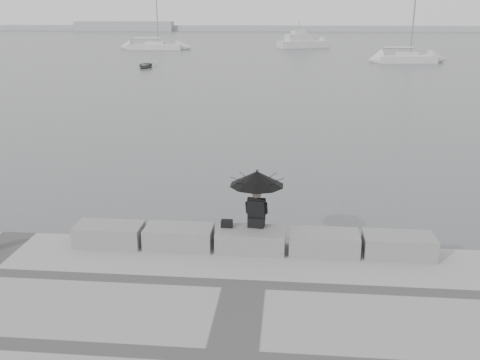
# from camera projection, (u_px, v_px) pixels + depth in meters

# --- Properties ---
(ground) EXTENTS (360.00, 360.00, 0.00)m
(ground) POSITION_uv_depth(u_px,v_px,m) (252.00, 260.00, 13.15)
(ground) COLOR #494C4E
(ground) RESTS_ON ground
(stone_block_far_left) EXTENTS (1.60, 0.80, 0.50)m
(stone_block_far_left) POSITION_uv_depth(u_px,v_px,m) (109.00, 234.00, 12.81)
(stone_block_far_left) COLOR slate
(stone_block_far_left) RESTS_ON promenade
(stone_block_left) EXTENTS (1.60, 0.80, 0.50)m
(stone_block_left) POSITION_uv_depth(u_px,v_px,m) (179.00, 237.00, 12.65)
(stone_block_left) COLOR slate
(stone_block_left) RESTS_ON promenade
(stone_block_centre) EXTENTS (1.60, 0.80, 0.50)m
(stone_block_centre) POSITION_uv_depth(u_px,v_px,m) (250.00, 240.00, 12.50)
(stone_block_centre) COLOR slate
(stone_block_centre) RESTS_ON promenade
(stone_block_right) EXTENTS (1.60, 0.80, 0.50)m
(stone_block_right) POSITION_uv_depth(u_px,v_px,m) (324.00, 243.00, 12.35)
(stone_block_right) COLOR slate
(stone_block_right) RESTS_ON promenade
(stone_block_far_right) EXTENTS (1.60, 0.80, 0.50)m
(stone_block_far_right) POSITION_uv_depth(u_px,v_px,m) (399.00, 246.00, 12.19)
(stone_block_far_right) COLOR slate
(stone_block_far_right) RESTS_ON promenade
(seated_person) EXTENTS (1.28, 1.28, 1.39)m
(seated_person) POSITION_uv_depth(u_px,v_px,m) (257.00, 185.00, 12.36)
(seated_person) COLOR black
(seated_person) RESTS_ON stone_block_centre
(bag) EXTENTS (0.27, 0.16, 0.18)m
(bag) POSITION_uv_depth(u_px,v_px,m) (227.00, 224.00, 12.57)
(bag) COLOR black
(bag) RESTS_ON stone_block_centre
(distant_landmass) EXTENTS (180.00, 8.00, 2.80)m
(distant_landmass) POSITION_uv_depth(u_px,v_px,m) (263.00, 28.00, 160.22)
(distant_landmass) COLOR #9FA1A4
(distant_landmass) RESTS_ON ground
(sailboat_left) EXTENTS (8.52, 2.41, 12.90)m
(sailboat_left) POSITION_uv_depth(u_px,v_px,m) (155.00, 46.00, 84.27)
(sailboat_left) COLOR silver
(sailboat_left) RESTS_ON ground
(sailboat_right) EXTENTS (6.96, 3.21, 12.90)m
(sailboat_right) POSITION_uv_depth(u_px,v_px,m) (406.00, 58.00, 62.86)
(sailboat_right) COLOR silver
(sailboat_right) RESTS_ON ground
(motor_cruiser) EXTENTS (8.78, 5.92, 4.50)m
(motor_cruiser) POSITION_uv_depth(u_px,v_px,m) (303.00, 42.00, 88.09)
(motor_cruiser) COLOR silver
(motor_cruiser) RESTS_ON ground
(dinghy) EXTENTS (3.13, 1.34, 0.53)m
(dinghy) POSITION_uv_depth(u_px,v_px,m) (145.00, 65.00, 57.33)
(dinghy) COLOR slate
(dinghy) RESTS_ON ground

